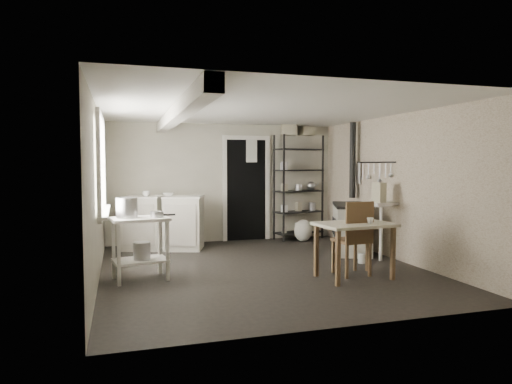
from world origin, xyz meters
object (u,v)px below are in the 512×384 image
object	(u,v)px
stove	(352,227)
chair	(351,240)
prep_table	(140,249)
work_table	(354,250)
flour_sack	(303,229)
shelf_rack	(299,192)
stockpot	(127,209)
base_cabinets	(164,223)

from	to	relation	value
stove	chair	bearing A→B (deg)	-96.56
prep_table	work_table	size ratio (longest dim) A/B	0.84
work_table	flour_sack	xyz separation A→B (m)	(0.46, 2.85, -0.14)
shelf_rack	prep_table	bearing A→B (deg)	-156.53
stockpot	flour_sack	xyz separation A→B (m)	(3.35, 2.11, -0.70)
work_table	stove	bearing A→B (deg)	62.39
base_cabinets	work_table	xyz separation A→B (m)	(2.24, -2.84, -0.08)
base_cabinets	chair	xyz separation A→B (m)	(2.29, -2.66, 0.03)
work_table	chair	xyz separation A→B (m)	(0.06, 0.18, 0.10)
work_table	flour_sack	distance (m)	2.89
base_cabinets	stove	size ratio (longest dim) A/B	1.36
stove	chair	size ratio (longest dim) A/B	1.04
stockpot	flour_sack	size ratio (longest dim) A/B	0.68
stockpot	prep_table	bearing A→B (deg)	-4.82
stove	chair	world-z (taller)	chair
flour_sack	base_cabinets	bearing A→B (deg)	-179.73
flour_sack	chair	bearing A→B (deg)	-98.53
stockpot	base_cabinets	bearing A→B (deg)	72.61
stockpot	base_cabinets	world-z (taller)	stockpot
base_cabinets	shelf_rack	size ratio (longest dim) A/B	0.69
shelf_rack	flour_sack	distance (m)	0.78
shelf_rack	chair	size ratio (longest dim) A/B	2.05
prep_table	base_cabinets	bearing A→B (deg)	76.78
base_cabinets	stove	xyz separation A→B (m)	(3.07, -1.25, -0.02)
prep_table	base_cabinets	distance (m)	2.17
chair	stove	bearing A→B (deg)	57.62
prep_table	stove	size ratio (longest dim) A/B	0.77
work_table	flour_sack	world-z (taller)	work_table
shelf_rack	stove	world-z (taller)	shelf_rack
stockpot	base_cabinets	xyz separation A→B (m)	(0.66, 2.10, -0.48)
chair	flour_sack	world-z (taller)	chair
stockpot	chair	xyz separation A→B (m)	(2.95, -0.57, -0.45)
prep_table	stockpot	size ratio (longest dim) A/B	2.80
chair	flour_sack	size ratio (longest dim) A/B	2.38
base_cabinets	shelf_rack	distance (m)	2.79
shelf_rack	flour_sack	bearing A→B (deg)	-109.40
prep_table	stockpot	world-z (taller)	stockpot
shelf_rack	chair	xyz separation A→B (m)	(-0.43, -3.01, -0.46)
shelf_rack	work_table	size ratio (longest dim) A/B	2.16
shelf_rack	chair	distance (m)	3.07
prep_table	base_cabinets	xyz separation A→B (m)	(0.50, 2.11, 0.06)
prep_table	stockpot	xyz separation A→B (m)	(-0.16, 0.01, 0.54)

